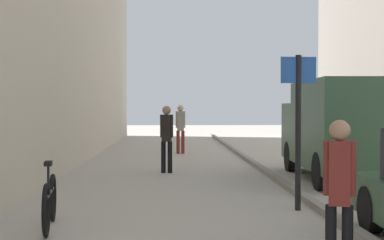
# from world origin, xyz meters

# --- Properties ---
(ground_plane) EXTENTS (80.00, 80.00, 0.00)m
(ground_plane) POSITION_xyz_m (0.00, 12.00, 0.00)
(ground_plane) COLOR #A8A093
(kerb_strip) EXTENTS (0.16, 40.00, 0.12)m
(kerb_strip) POSITION_xyz_m (1.58, 12.00, 0.06)
(kerb_strip) COLOR gray
(kerb_strip) RESTS_ON ground_plane
(pedestrian_main_foreground) EXTENTS (0.36, 0.24, 1.82)m
(pedestrian_main_foreground) POSITION_xyz_m (-0.54, 18.81, 1.05)
(pedestrian_main_foreground) COLOR maroon
(pedestrian_main_foreground) RESTS_ON ground_plane
(pedestrian_mid_block) EXTENTS (0.35, 0.24, 1.77)m
(pedestrian_mid_block) POSITION_xyz_m (-1.01, 12.75, 1.02)
(pedestrian_mid_block) COLOR black
(pedestrian_mid_block) RESTS_ON ground_plane
(pedestrian_far_crossing) EXTENTS (0.31, 0.23, 1.60)m
(pedestrian_far_crossing) POSITION_xyz_m (0.78, 3.68, 0.92)
(pedestrian_far_crossing) COLOR black
(pedestrian_far_crossing) RESTS_ON ground_plane
(delivery_van) EXTENTS (2.20, 5.04, 2.34)m
(delivery_van) POSITION_xyz_m (3.20, 11.22, 1.26)
(delivery_van) COLOR #335138
(delivery_van) RESTS_ON ground_plane
(street_sign_post) EXTENTS (0.60, 0.10, 2.60)m
(street_sign_post) POSITION_xyz_m (1.24, 7.41, 1.55)
(street_sign_post) COLOR black
(street_sign_post) RESTS_ON ground_plane
(bicycle_leaning) EXTENTS (0.29, 1.76, 0.98)m
(bicycle_leaning) POSITION_xyz_m (-2.61, 6.13, 0.38)
(bicycle_leaning) COLOR black
(bicycle_leaning) RESTS_ON ground_plane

